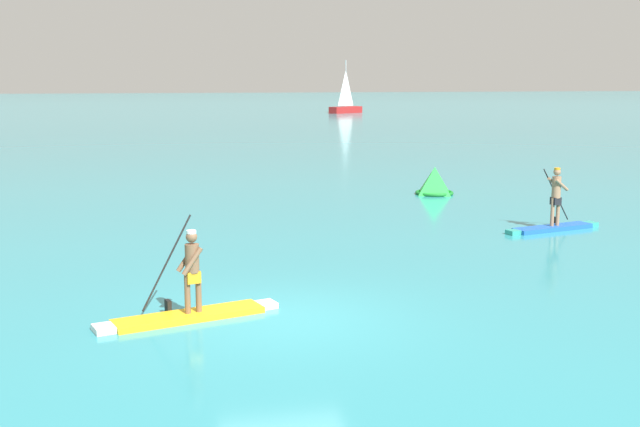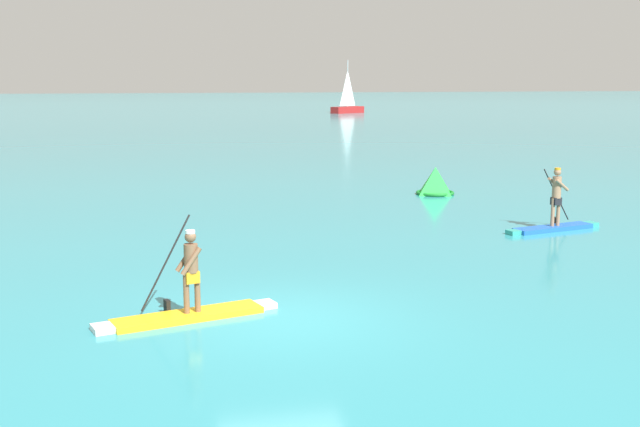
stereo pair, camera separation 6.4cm
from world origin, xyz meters
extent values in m
plane|color=teal|center=(0.00, 0.00, 0.00)|extent=(440.00, 440.00, 0.00)
cube|color=yellow|center=(-1.79, 0.40, 0.06)|extent=(2.89, 1.42, 0.11)
cube|color=white|center=(-3.32, -0.04, 0.06)|extent=(0.47, 0.54, 0.11)
cube|color=white|center=(-0.27, 0.83, 0.06)|extent=(0.45, 0.48, 0.11)
cylinder|color=brown|center=(-1.81, 0.39, 0.50)|extent=(0.11, 0.11, 0.77)
cylinder|color=brown|center=(-1.60, 0.45, 0.50)|extent=(0.11, 0.11, 0.77)
cube|color=orange|center=(-1.71, 0.42, 0.80)|extent=(0.31, 0.28, 0.22)
cylinder|color=brown|center=(-1.71, 0.42, 1.15)|extent=(0.26, 0.26, 0.53)
sphere|color=brown|center=(-1.71, 0.42, 1.55)|extent=(0.21, 0.21, 0.21)
cylinder|color=white|center=(-1.71, 0.42, 1.65)|extent=(0.18, 0.18, 0.06)
cylinder|color=brown|center=(-1.71, 0.26, 1.13)|extent=(0.42, 0.19, 0.53)
cylinder|color=brown|center=(-1.80, 0.55, 1.13)|extent=(0.42, 0.19, 0.53)
cylinder|color=black|center=(-2.16, 0.74, 1.02)|extent=(0.98, 0.32, 1.77)
cube|color=black|center=(-2.16, 0.74, 0.13)|extent=(0.13, 0.21, 0.32)
cube|color=blue|center=(9.24, 6.87, 0.06)|extent=(2.68, 1.16, 0.13)
cube|color=teal|center=(10.67, 7.21, 0.06)|extent=(0.41, 0.46, 0.13)
cube|color=teal|center=(7.80, 6.52, 0.06)|extent=(0.40, 0.40, 0.13)
cylinder|color=#997051|center=(9.40, 6.91, 0.54)|extent=(0.11, 0.11, 0.83)
cylinder|color=#997051|center=(9.20, 6.86, 0.54)|extent=(0.11, 0.11, 0.83)
cube|color=black|center=(9.30, 6.88, 0.87)|extent=(0.30, 0.28, 0.22)
cylinder|color=#997051|center=(9.30, 6.88, 1.27)|extent=(0.26, 0.26, 0.63)
sphere|color=#997051|center=(9.30, 6.88, 1.73)|extent=(0.21, 0.21, 0.21)
cylinder|color=orange|center=(9.30, 6.88, 1.82)|extent=(0.18, 0.18, 0.06)
cylinder|color=#997051|center=(9.31, 7.04, 1.37)|extent=(0.53, 0.22, 0.42)
cylinder|color=#997051|center=(9.38, 6.75, 1.37)|extent=(0.53, 0.22, 0.42)
cylinder|color=black|center=(9.55, 7.33, 0.98)|extent=(1.05, 0.30, 1.61)
cube|color=black|center=(9.55, 7.33, 0.15)|extent=(0.12, 0.21, 0.32)
pyramid|color=green|center=(8.46, 14.55, 0.53)|extent=(1.64, 1.64, 1.06)
torus|color=#167226|center=(8.46, 14.55, 0.06)|extent=(1.47, 1.47, 0.12)
cube|color=#A51E1E|center=(22.93, 83.59, 0.41)|extent=(4.71, 3.62, 0.82)
cylinder|color=#B2B2B7|center=(22.93, 83.59, 3.70)|extent=(0.12, 0.12, 5.76)
pyramid|color=white|center=(22.93, 83.59, 3.16)|extent=(1.78, 1.25, 4.48)
camera|label=1|loc=(-2.58, -14.11, 4.45)|focal=44.70mm
camera|label=2|loc=(-2.52, -14.12, 4.45)|focal=44.70mm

